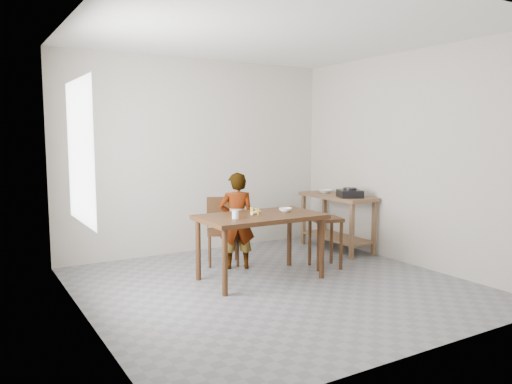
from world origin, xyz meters
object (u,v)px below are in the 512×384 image
dining_chair (223,231)px  stool (325,242)px  child (237,221)px  dining_table (260,247)px  prep_counter (337,222)px

dining_chair → stool: (1.02, -0.80, -0.11)m
child → dining_chair: child is taller
dining_table → dining_chair: (-0.06, 0.82, 0.05)m
prep_counter → child: size_ratio=1.00×
stool → prep_counter: bearing=41.8°
dining_table → prep_counter: bearing=22.1°
dining_table → dining_chair: bearing=94.0°
dining_table → prep_counter: (1.72, 0.70, 0.03)m
prep_counter → child: (-1.73, -0.15, 0.20)m
dining_chair → stool: 1.30m
stool → dining_chair: bearing=141.7°
dining_table → prep_counter: 1.86m
child → dining_chair: size_ratio=1.42×
dining_table → child: size_ratio=1.17×
prep_counter → dining_chair: 1.78m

